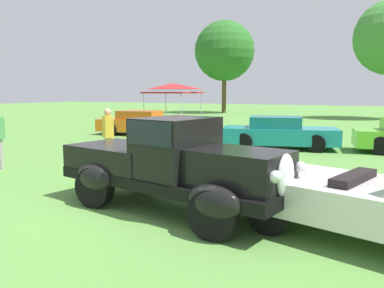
{
  "coord_description": "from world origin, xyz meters",
  "views": [
    {
      "loc": [
        4.09,
        -5.85,
        2.15
      ],
      "look_at": [
        0.24,
        1.68,
        1.02
      ],
      "focal_mm": 36.52,
      "sensor_mm": 36.0,
      "label": 1
    }
  ],
  "objects": [
    {
      "name": "ground_plane",
      "position": [
        0.0,
        0.0,
        0.0
      ],
      "size": [
        120.0,
        120.0,
        0.0
      ],
      "primitive_type": "plane",
      "color": "#568C3D"
    },
    {
      "name": "feature_pickup_truck",
      "position": [
        0.64,
        0.14,
        0.87
      ],
      "size": [
        4.72,
        2.42,
        1.7
      ],
      "color": "black",
      "rests_on": "ground_plane"
    },
    {
      "name": "show_car_orange",
      "position": [
        -6.98,
        10.32,
        0.6
      ],
      "size": [
        4.65,
        2.3,
        1.22
      ],
      "color": "orange",
      "rests_on": "ground_plane"
    },
    {
      "name": "show_car_teal",
      "position": [
        0.31,
        8.79,
        0.6
      ],
      "size": [
        4.56,
        2.76,
        1.22
      ],
      "color": "teal",
      "rests_on": "ground_plane"
    },
    {
      "name": "spectator_between_cars",
      "position": [
        -3.07,
        2.9,
        0.91
      ],
      "size": [
        0.46,
        0.43,
        1.69
      ],
      "color": "#9E998E",
      "rests_on": "ground_plane"
    },
    {
      "name": "canopy_tent_left_field",
      "position": [
        -8.79,
        16.58,
        2.42
      ],
      "size": [
        3.07,
        3.07,
        2.71
      ],
      "color": "#B7B7BC",
      "rests_on": "ground_plane"
    },
    {
      "name": "treeline_far_left",
      "position": [
        -11.31,
        31.44,
        6.23
      ],
      "size": [
        6.02,
        6.02,
        9.26
      ],
      "color": "brown",
      "rests_on": "ground_plane"
    }
  ]
}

